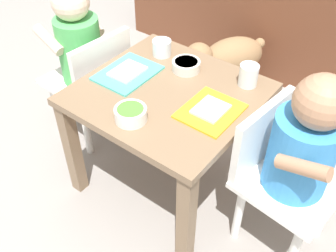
{
  "coord_description": "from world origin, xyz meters",
  "views": [
    {
      "loc": [
        0.62,
        -0.81,
        1.18
      ],
      "look_at": [
        0.0,
        0.0,
        0.28
      ],
      "focal_mm": 41.97,
      "sensor_mm": 36.0,
      "label": 1
    }
  ],
  "objects": [
    {
      "name": "seated_child_left",
      "position": [
        -0.44,
        0.03,
        0.41
      ],
      "size": [
        0.3,
        0.3,
        0.66
      ],
      "color": "white",
      "rests_on": "ground"
    },
    {
      "name": "water_cup_right",
      "position": [
        -0.15,
        0.16,
        0.46
      ],
      "size": [
        0.07,
        0.07,
        0.06
      ],
      "color": "white",
      "rests_on": "dining_table"
    },
    {
      "name": "ground_plane",
      "position": [
        0.0,
        0.0,
        0.0
      ],
      "size": [
        7.0,
        7.0,
        0.0
      ],
      "primitive_type": "plane",
      "color": "gray"
    },
    {
      "name": "water_cup_left",
      "position": [
        0.18,
        0.19,
        0.46
      ],
      "size": [
        0.06,
        0.06,
        0.07
      ],
      "color": "white",
      "rests_on": "dining_table"
    },
    {
      "name": "seated_child_right",
      "position": [
        0.44,
        0.03,
        0.41
      ],
      "size": [
        0.31,
        0.31,
        0.66
      ],
      "color": "white",
      "rests_on": "ground"
    },
    {
      "name": "food_tray_left",
      "position": [
        -0.17,
        -0.01,
        0.44
      ],
      "size": [
        0.16,
        0.21,
        0.02
      ],
      "color": "#4CC6BC",
      "rests_on": "dining_table"
    },
    {
      "name": "dog",
      "position": [
        -0.13,
        0.62,
        0.2
      ],
      "size": [
        0.31,
        0.41,
        0.31
      ],
      "color": "olive",
      "rests_on": "ground"
    },
    {
      "name": "food_tray_right",
      "position": [
        0.17,
        -0.01,
        0.44
      ],
      "size": [
        0.16,
        0.19,
        0.02
      ],
      "color": "gold",
      "rests_on": "dining_table"
    },
    {
      "name": "cereal_bowl_right_side",
      "position": [
        0.0,
        -0.18,
        0.45
      ],
      "size": [
        0.1,
        0.1,
        0.04
      ],
      "color": "white",
      "rests_on": "dining_table"
    },
    {
      "name": "veggie_bowl_near",
      "position": [
        -0.02,
        0.13,
        0.45
      ],
      "size": [
        0.1,
        0.1,
        0.03
      ],
      "color": "silver",
      "rests_on": "dining_table"
    },
    {
      "name": "dining_table",
      "position": [
        0.0,
        0.0,
        0.35
      ],
      "size": [
        0.55,
        0.53,
        0.43
      ],
      "color": "#7A6047",
      "rests_on": "ground"
    }
  ]
}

